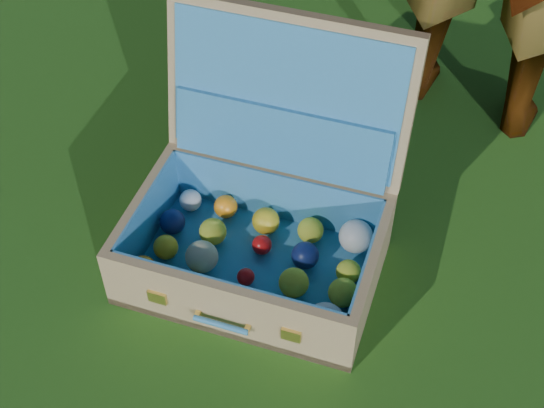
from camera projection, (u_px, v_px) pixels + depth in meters
The scene contains 2 objects.
ground at pixel (214, 323), 1.70m from camera, with size 60.00×60.00×0.00m, color #215114.
suitcase at pixel (266, 206), 1.74m from camera, with size 0.69×0.63×0.55m.
Camera 1 is at (0.66, -0.73, 1.42)m, focal length 50.00 mm.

